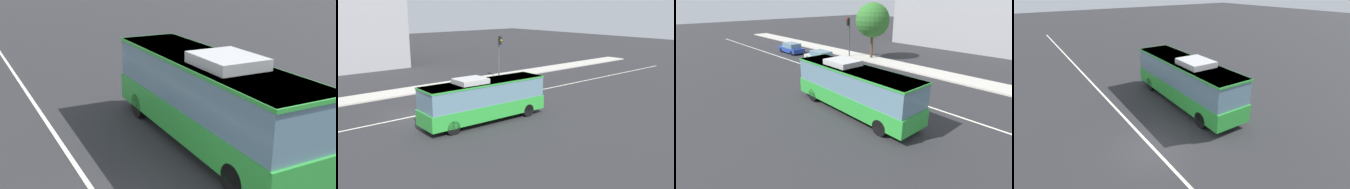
{
  "view_description": "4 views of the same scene",
  "coord_description": "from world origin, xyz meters",
  "views": [
    {
      "loc": [
        -7.73,
        2.89,
        6.24
      ],
      "look_at": [
        3.95,
        -3.39,
        1.86
      ],
      "focal_mm": 43.42,
      "sensor_mm": 36.0,
      "label": 1
    },
    {
      "loc": [
        -12.11,
        -25.64,
        8.58
      ],
      "look_at": [
        5.34,
        -4.86,
        1.84
      ],
      "focal_mm": 38.52,
      "sensor_mm": 36.0,
      "label": 2
    },
    {
      "loc": [
        14.58,
        -15.56,
        7.34
      ],
      "look_at": [
        2.83,
        -4.97,
        1.16
      ],
      "focal_mm": 26.1,
      "sensor_mm": 36.0,
      "label": 3
    },
    {
      "loc": [
        -9.68,
        4.69,
        7.87
      ],
      "look_at": [
        2.56,
        -3.7,
        1.15
      ],
      "focal_mm": 26.1,
      "sensor_mm": 36.0,
      "label": 4
    }
  ],
  "objects": [
    {
      "name": "traffic_light_near_corner",
      "position": [
        14.24,
        6.9,
        3.56
      ],
      "size": [
        0.34,
        0.62,
        5.2
      ],
      "rotation": [
        0.0,
        0.0,
        -1.5
      ],
      "color": "#47474C",
      "rests_on": "ground_plane"
    },
    {
      "name": "ground_plane",
      "position": [
        0.0,
        0.0,
        0.0
      ],
      "size": [
        160.0,
        160.0,
        0.0
      ],
      "primitive_type": "plane",
      "color": "#28282B"
    },
    {
      "name": "sidewalk_kerb",
      "position": [
        0.0,
        8.12,
        0.07
      ],
      "size": [
        80.0,
        2.96,
        0.14
      ],
      "primitive_type": "cube",
      "color": "#B2ADA3",
      "rests_on": "ground_plane"
    },
    {
      "name": "transit_bus",
      "position": [
        3.42,
        -4.59,
        1.81
      ],
      "size": [
        10.07,
        2.78,
        3.46
      ],
      "rotation": [
        0.0,
        0.0,
        -0.03
      ],
      "color": "green",
      "rests_on": "ground_plane"
    },
    {
      "name": "lane_centre_line",
      "position": [
        0.0,
        0.0,
        0.01
      ],
      "size": [
        76.0,
        0.16,
        0.01
      ],
      "primitive_type": "cube",
      "color": "silver",
      "rests_on": "ground_plane"
    }
  ]
}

